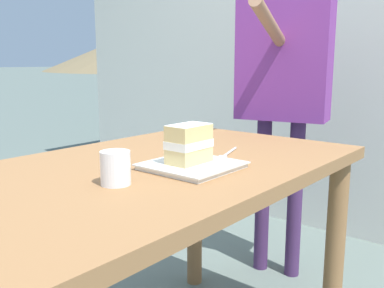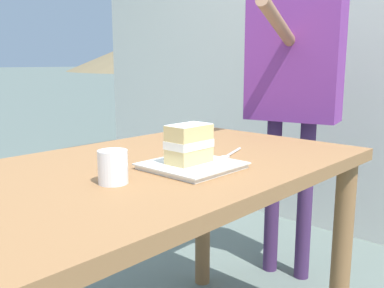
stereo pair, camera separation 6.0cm
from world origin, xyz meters
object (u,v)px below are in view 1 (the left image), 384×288
object	(u,v)px
diner_person	(283,66)
parked_car_extra	(239,65)
coffee_cup	(115,167)
patio_table	(136,204)
parked_car_near	(196,68)
cake_slice	(189,144)
dessert_fork	(227,154)
dessert_plate	(192,166)
parked_car_far	(302,68)

from	to	relation	value
diner_person	parked_car_extra	distance (m)	28.53
coffee_cup	diner_person	xyz separation A→B (m)	(1.16, 0.17, 0.23)
diner_person	patio_table	bearing A→B (deg)	-175.11
diner_person	parked_car_near	xyz separation A→B (m)	(11.28, 9.70, -0.21)
cake_slice	coffee_cup	world-z (taller)	cake_slice
cake_slice	coffee_cup	size ratio (longest dim) A/B	1.50
coffee_cup	dessert_fork	bearing A→B (deg)	-1.72
patio_table	coffee_cup	size ratio (longest dim) A/B	17.65
dessert_plate	coffee_cup	world-z (taller)	coffee_cup
dessert_plate	diner_person	size ratio (longest dim) A/B	0.15
dessert_fork	parked_car_far	size ratio (longest dim) A/B	0.04
dessert_plate	dessert_fork	bearing A→B (deg)	7.48
diner_person	parked_car_far	size ratio (longest dim) A/B	0.33
dessert_fork	coffee_cup	distance (m)	0.46
dessert_fork	parked_car_extra	distance (m)	29.22
dessert_fork	coffee_cup	bearing A→B (deg)	178.28
patio_table	parked_car_extra	distance (m)	29.43
coffee_cup	diner_person	world-z (taller)	diner_person
coffee_cup	parked_car_near	size ratio (longest dim) A/B	0.02
dessert_fork	parked_car_near	bearing A→B (deg)	39.51
dessert_fork	parked_car_far	distance (m)	21.76
patio_table	cake_slice	xyz separation A→B (m)	(0.10, -0.12, 0.18)
dessert_fork	coffee_cup	world-z (taller)	coffee_cup
coffee_cup	parked_car_extra	xyz separation A→B (m)	(24.84, 16.09, 0.04)
coffee_cup	patio_table	bearing A→B (deg)	31.07
parked_car_far	coffee_cup	bearing A→B (deg)	-155.66
cake_slice	dessert_fork	xyz separation A→B (m)	(0.21, 0.02, -0.07)
cake_slice	parked_car_extra	distance (m)	29.41
dessert_fork	parked_car_near	size ratio (longest dim) A/B	0.04
patio_table	parked_car_near	bearing A→B (deg)	38.51
dessert_fork	cake_slice	bearing A→B (deg)	-175.20
diner_person	parked_car_far	xyz separation A→B (m)	(19.04, 8.97, -0.30)
dessert_plate	cake_slice	xyz separation A→B (m)	(-0.00, 0.01, 0.06)
patio_table	diner_person	world-z (taller)	diner_person
diner_person	parked_car_extra	size ratio (longest dim) A/B	0.33
parked_car_far	patio_table	bearing A→B (deg)	-155.71
diner_person	dessert_fork	bearing A→B (deg)	-165.31
patio_table	parked_car_far	xyz separation A→B (m)	(20.06, 9.05, 0.08)
patio_table	diner_person	distance (m)	1.09
coffee_cup	parked_car_extra	bearing A→B (deg)	32.94
parked_car_far	dessert_plate	bearing A→B (deg)	-155.30
cake_slice	patio_table	bearing A→B (deg)	130.72
dessert_plate	coffee_cup	bearing A→B (deg)	170.21
parked_car_near	parked_car_extra	xyz separation A→B (m)	(12.40, 6.22, 0.02)
parked_car_near	parked_car_far	bearing A→B (deg)	-5.38
patio_table	parked_car_far	size ratio (longest dim) A/B	0.32
dessert_plate	parked_car_far	size ratio (longest dim) A/B	0.05
patio_table	parked_car_far	world-z (taller)	parked_car_far
diner_person	parked_car_extra	bearing A→B (deg)	33.91
parked_car_extra	patio_table	bearing A→B (deg)	-147.05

